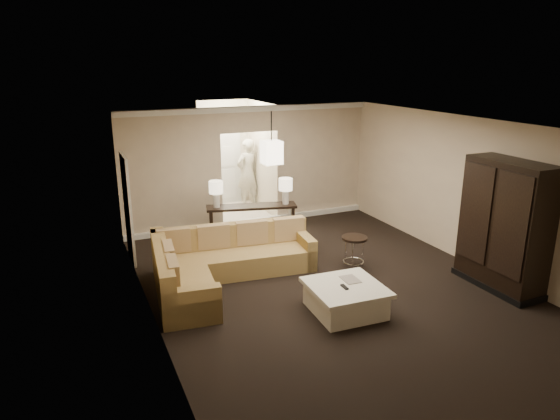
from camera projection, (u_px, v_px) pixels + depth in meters
name	position (u px, v px, depth m)	size (l,w,h in m)	color
ground	(333.00, 290.00, 8.60)	(8.00, 8.00, 0.00)	black
wall_back	(250.00, 166.00, 11.69)	(6.00, 0.04, 2.80)	#BAA58C
wall_front	(549.00, 326.00, 4.69)	(6.00, 0.04, 2.80)	#BAA58C
wall_left	(151.00, 237.00, 7.03)	(0.04, 8.00, 2.80)	#BAA58C
wall_right	(475.00, 193.00, 9.35)	(0.04, 8.00, 2.80)	#BAA58C
ceiling	(338.00, 126.00, 7.79)	(6.00, 8.00, 0.02)	silver
crown_molding	(250.00, 109.00, 11.27)	(6.00, 0.10, 0.12)	white
baseboard	(252.00, 221.00, 12.04)	(6.00, 0.10, 0.12)	white
side_door	(128.00, 209.00, 9.59)	(0.05, 0.90, 2.10)	silver
foyer	(232.00, 161.00, 12.90)	(1.44, 2.02, 2.80)	silver
sectional_sofa	(219.00, 263.00, 8.81)	(3.16, 2.43, 0.88)	brown
coffee_table	(345.00, 298.00, 7.79)	(1.17, 1.17, 0.47)	white
console_table	(252.00, 219.00, 10.96)	(2.00, 0.91, 0.75)	black
armoire	(504.00, 228.00, 8.42)	(0.66, 1.55, 2.23)	black
drink_table	(354.00, 245.00, 9.42)	(0.49, 0.49, 0.61)	black
table_lamp_left	(216.00, 190.00, 10.63)	(0.30, 0.30, 0.58)	silver
table_lamp_right	(286.00, 187.00, 10.88)	(0.30, 0.30, 0.58)	silver
pendant_light	(272.00, 152.00, 10.40)	(0.38, 0.38, 1.09)	black
person	(247.00, 169.00, 13.22)	(0.73, 0.49, 2.02)	beige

